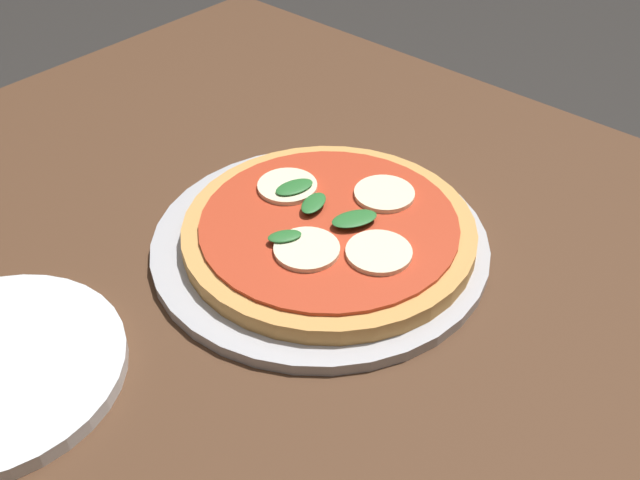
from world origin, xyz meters
TOP-DOWN VIEW (x-y plane):
  - dining_table at (0.00, 0.00)m, footprint 1.25×0.90m
  - serving_tray at (0.07, -0.03)m, footprint 0.34×0.34m
  - pizza at (0.06, -0.03)m, footprint 0.29×0.29m

SIDE VIEW (x-z plane):
  - dining_table at x=0.00m, z-range 0.27..1.05m
  - serving_tray at x=0.07m, z-range 0.78..0.79m
  - pizza at x=0.06m, z-range 0.78..0.81m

